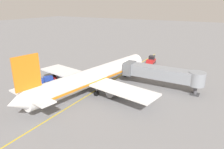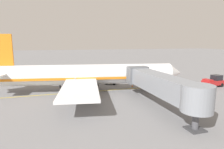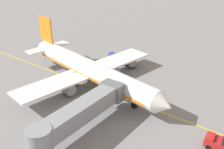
{
  "view_description": "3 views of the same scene",
  "coord_description": "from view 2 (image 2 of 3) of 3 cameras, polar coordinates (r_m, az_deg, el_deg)",
  "views": [
    {
      "loc": [
        24.03,
        -34.26,
        18.12
      ],
      "look_at": [
        2.18,
        3.86,
        3.07
      ],
      "focal_mm": 33.55,
      "sensor_mm": 36.0,
      "label": 1
    },
    {
      "loc": [
        35.18,
        -4.99,
        9.27
      ],
      "look_at": [
        2.1,
        4.86,
        3.44
      ],
      "focal_mm": 31.0,
      "sensor_mm": 36.0,
      "label": 2
    },
    {
      "loc": [
        36.22,
        33.0,
        25.87
      ],
      "look_at": [
        0.24,
        6.02,
        4.08
      ],
      "focal_mm": 45.58,
      "sensor_mm": 36.0,
      "label": 3
    }
  ],
  "objects": [
    {
      "name": "gate_lead_in_line",
      "position": [
        36.72,
        -8.26,
        -5.13
      ],
      "size": [
        0.24,
        80.0,
        0.01
      ],
      "primitive_type": "cube",
      "color": "gold",
      "rests_on": "ground"
    },
    {
      "name": "baggage_tug_trailing",
      "position": [
        48.96,
        -8.73,
        -0.58
      ],
      "size": [
        1.94,
        2.75,
        1.62
      ],
      "color": "#B21E1E",
      "rests_on": "ground"
    },
    {
      "name": "jet_bridge",
      "position": [
        27.77,
        14.14,
        -2.78
      ],
      "size": [
        17.8,
        3.5,
        4.98
      ],
      "color": "gray",
      "rests_on": "ground"
    },
    {
      "name": "baggage_tug_spare",
      "position": [
        45.71,
        -13.51,
        -1.47
      ],
      "size": [
        1.72,
        2.69,
        1.62
      ],
      "color": "#1E339E",
      "rests_on": "ground"
    },
    {
      "name": "baggage_cart_third_in_train",
      "position": [
        48.83,
        -14.78,
        -0.54
      ],
      "size": [
        2.25,
        2.83,
        1.58
      ],
      "color": "#4C4C51",
      "rests_on": "ground"
    },
    {
      "name": "baggage_cart_front",
      "position": [
        48.4,
        -8.04,
        -0.4
      ],
      "size": [
        2.25,
        2.83,
        1.58
      ],
      "color": "#4C4C51",
      "rests_on": "ground"
    },
    {
      "name": "ground_crew_wing_walker",
      "position": [
        41.47,
        -4.23,
        -2.0
      ],
      "size": [
        0.41,
        0.69,
        1.69
      ],
      "color": "#232328",
      "rests_on": "ground"
    },
    {
      "name": "ground_plane",
      "position": [
        36.72,
        -8.26,
        -5.13
      ],
      "size": [
        400.0,
        400.0,
        0.0
      ],
      "primitive_type": "plane",
      "color": "slate"
    },
    {
      "name": "parked_airliner",
      "position": [
        36.39,
        -7.82,
        -0.12
      ],
      "size": [
        30.45,
        37.24,
        10.63
      ],
      "color": "white",
      "rests_on": "ground"
    },
    {
      "name": "safety_cone_nose_left",
      "position": [
        40.68,
        6.01,
        -3.21
      ],
      "size": [
        0.36,
        0.36,
        0.59
      ],
      "color": "black",
      "rests_on": "ground"
    },
    {
      "name": "baggage_tug_lead",
      "position": [
        42.57,
        -0.24,
        -2.0
      ],
      "size": [
        2.33,
        2.76,
        1.62
      ],
      "color": "slate",
      "rests_on": "ground"
    },
    {
      "name": "pushback_tractor",
      "position": [
        45.85,
        27.75,
        -1.79
      ],
      "size": [
        2.7,
        4.63,
        2.4
      ],
      "color": "#B21E1E",
      "rests_on": "ground"
    },
    {
      "name": "ground_crew_loader",
      "position": [
        40.58,
        -15.1,
        -2.57
      ],
      "size": [
        0.7,
        0.36,
        1.69
      ],
      "color": "#232328",
      "rests_on": "ground"
    },
    {
      "name": "baggage_cart_second_in_train",
      "position": [
        48.56,
        -11.79,
        -0.48
      ],
      "size": [
        2.25,
        2.83,
        1.58
      ],
      "color": "#4C4C51",
      "rests_on": "ground"
    }
  ]
}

